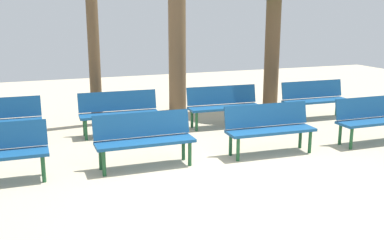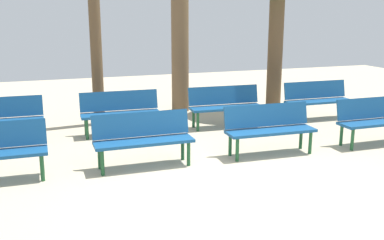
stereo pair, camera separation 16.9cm
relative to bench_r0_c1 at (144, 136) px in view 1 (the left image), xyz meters
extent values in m
plane|color=#BCAD8E|center=(1.06, -1.62, -0.50)|extent=(24.00, 24.00, 0.00)
cylinder|color=#194C28|center=(-1.58, -0.17, -0.30)|extent=(0.06, 0.06, 0.40)
cylinder|color=#194C28|center=(-1.58, 0.15, -0.30)|extent=(0.06, 0.06, 0.40)
cube|color=navy|center=(0.00, -0.08, -0.07)|extent=(1.60, 0.45, 0.05)
cube|color=navy|center=(0.00, 0.12, 0.17)|extent=(1.60, 0.14, 0.40)
cylinder|color=#194C28|center=(-0.70, -0.23, -0.30)|extent=(0.06, 0.06, 0.40)
cylinder|color=#194C28|center=(0.70, -0.24, -0.30)|extent=(0.06, 0.06, 0.40)
cylinder|color=#194C28|center=(-0.70, 0.09, -0.30)|extent=(0.06, 0.06, 0.40)
cylinder|color=#194C28|center=(0.70, 0.08, -0.30)|extent=(0.06, 0.06, 0.40)
cube|color=navy|center=(2.25, -0.17, -0.07)|extent=(1.61, 0.50, 0.05)
cube|color=navy|center=(2.26, 0.03, 0.17)|extent=(1.60, 0.18, 0.40)
cylinder|color=#194C28|center=(1.55, -0.30, -0.30)|extent=(0.06, 0.06, 0.40)
cylinder|color=#194C28|center=(2.94, -0.35, -0.30)|extent=(0.06, 0.06, 0.40)
cylinder|color=#194C28|center=(1.56, 0.02, -0.30)|extent=(0.06, 0.06, 0.40)
cylinder|color=#194C28|center=(2.96, -0.03, -0.30)|extent=(0.06, 0.06, 0.40)
cube|color=navy|center=(4.49, -0.28, -0.07)|extent=(1.60, 0.45, 0.05)
cube|color=navy|center=(4.49, -0.08, 0.17)|extent=(1.60, 0.14, 0.40)
cylinder|color=#194C28|center=(3.79, -0.43, -0.30)|extent=(0.06, 0.06, 0.40)
cylinder|color=#194C28|center=(3.79, -0.11, -0.30)|extent=(0.06, 0.06, 0.40)
cylinder|color=#194C28|center=(-1.58, 1.94, -0.30)|extent=(0.06, 0.06, 0.40)
cylinder|color=#194C28|center=(-1.57, 2.26, -0.30)|extent=(0.06, 0.06, 0.40)
cube|color=navy|center=(0.02, 2.03, -0.07)|extent=(1.62, 0.51, 0.05)
cube|color=navy|center=(0.03, 2.23, 0.17)|extent=(1.60, 0.19, 0.40)
cylinder|color=#194C28|center=(-0.69, 1.90, -0.30)|extent=(0.06, 0.06, 0.40)
cylinder|color=#194C28|center=(0.71, 1.84, -0.30)|extent=(0.06, 0.06, 0.40)
cylinder|color=#194C28|center=(-0.67, 2.22, -0.30)|extent=(0.06, 0.06, 0.40)
cylinder|color=#194C28|center=(0.73, 2.16, -0.30)|extent=(0.06, 0.06, 0.40)
cube|color=navy|center=(2.30, 1.90, -0.07)|extent=(1.62, 0.52, 0.05)
cube|color=navy|center=(2.31, 2.10, 0.17)|extent=(1.60, 0.20, 0.40)
cylinder|color=#194C28|center=(1.60, 1.77, -0.30)|extent=(0.06, 0.06, 0.40)
cylinder|color=#194C28|center=(2.99, 1.70, -0.30)|extent=(0.06, 0.06, 0.40)
cylinder|color=#194C28|center=(1.61, 2.09, -0.30)|extent=(0.06, 0.06, 0.40)
cylinder|color=#194C28|center=(3.01, 2.02, -0.30)|extent=(0.06, 0.06, 0.40)
cube|color=navy|center=(4.61, 1.82, -0.07)|extent=(1.61, 0.48, 0.05)
cube|color=navy|center=(4.62, 2.02, 0.17)|extent=(1.60, 0.16, 0.40)
cylinder|color=#194C28|center=(3.91, 1.68, -0.30)|extent=(0.06, 0.06, 0.40)
cylinder|color=#194C28|center=(5.31, 1.65, -0.30)|extent=(0.06, 0.06, 0.40)
cylinder|color=#194C28|center=(3.92, 2.00, -0.30)|extent=(0.06, 0.06, 0.40)
cylinder|color=#194C28|center=(5.32, 1.97, -0.30)|extent=(0.06, 0.06, 0.40)
cylinder|color=brown|center=(4.10, 3.05, 1.04)|extent=(0.37, 0.37, 3.09)
cylinder|color=brown|center=(-0.27, 3.10, 1.23)|extent=(0.25, 0.25, 3.46)
cylinder|color=brown|center=(1.87, 3.82, 1.03)|extent=(0.43, 0.43, 3.06)
camera|label=1|loc=(-1.75, -6.88, 1.98)|focal=42.44mm
camera|label=2|loc=(-1.59, -6.94, 1.98)|focal=42.44mm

